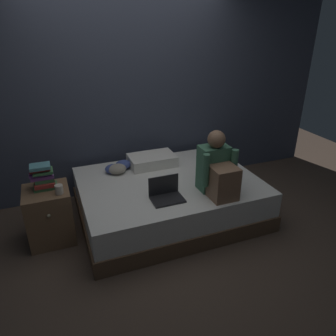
# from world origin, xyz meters

# --- Properties ---
(ground_plane) EXTENTS (8.00, 8.00, 0.00)m
(ground_plane) POSITION_xyz_m (0.00, 0.00, 0.00)
(ground_plane) COLOR #47382D
(wall_back) EXTENTS (5.60, 0.10, 2.70)m
(wall_back) POSITION_xyz_m (0.00, 1.20, 1.35)
(wall_back) COLOR #383D4C
(wall_back) RESTS_ON ground_plane
(bed) EXTENTS (2.00, 1.50, 0.46)m
(bed) POSITION_xyz_m (0.20, 0.30, 0.23)
(bed) COLOR brown
(bed) RESTS_ON ground_plane
(nightstand) EXTENTS (0.44, 0.46, 0.58)m
(nightstand) POSITION_xyz_m (-1.10, 0.33, 0.29)
(nightstand) COLOR brown
(nightstand) RESTS_ON ground_plane
(person_sitting) EXTENTS (0.39, 0.44, 0.66)m
(person_sitting) POSITION_xyz_m (0.56, -0.14, 0.71)
(person_sitting) COLOR #38664C
(person_sitting) RESTS_ON bed
(laptop) EXTENTS (0.32, 0.23, 0.22)m
(laptop) POSITION_xyz_m (0.02, -0.07, 0.52)
(laptop) COLOR black
(laptop) RESTS_ON bed
(pillow) EXTENTS (0.56, 0.36, 0.13)m
(pillow) POSITION_xyz_m (0.16, 0.75, 0.53)
(pillow) COLOR silver
(pillow) RESTS_ON bed
(book_stack) EXTENTS (0.24, 0.17, 0.26)m
(book_stack) POSITION_xyz_m (-1.10, 0.38, 0.70)
(book_stack) COLOR #387042
(book_stack) RESTS_ON nightstand
(mug) EXTENTS (0.08, 0.08, 0.09)m
(mug) POSITION_xyz_m (-0.97, 0.21, 0.62)
(mug) COLOR #BCB2A3
(mug) RESTS_ON nightstand
(clothes_pile) EXTENTS (0.33, 0.28, 0.11)m
(clothes_pile) POSITION_xyz_m (-0.28, 0.71, 0.52)
(clothes_pile) COLOR #3D4C8E
(clothes_pile) RESTS_ON bed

